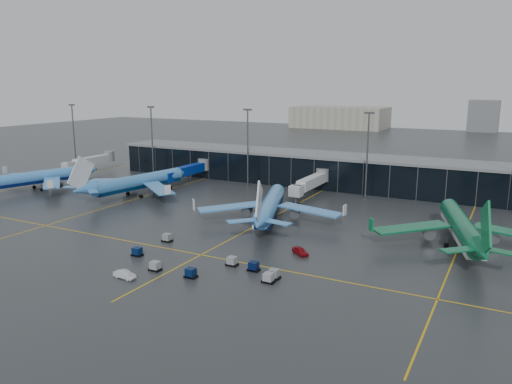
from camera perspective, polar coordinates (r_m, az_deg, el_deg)
The scene contains 14 objects.
ground at distance 118.11m, azimuth -6.25°, elevation -4.25°, with size 600.00×600.00×0.00m, color #282B2D.
terminal_pier at distance 170.46m, azimuth 5.44°, elevation 2.76°, with size 142.00×17.00×10.70m.
jet_bridges at distance 171.04m, azimuth -7.97°, elevation 2.43°, with size 94.00×27.50×7.20m.
flood_masts at distance 156.38m, azimuth 5.51°, elevation 5.01°, with size 203.00×0.50×25.50m.
distant_hangars at distance 364.69m, azimuth 25.81°, elevation 7.19°, with size 260.00×71.00×22.00m.
taxi_lines at distance 121.94m, azimuth 0.46°, elevation -3.64°, with size 220.00×120.00×0.02m.
airliner_klm_west at distance 174.94m, azimuth -23.22°, elevation 2.40°, with size 36.86×41.97×12.90m, color #458FE3, non-canonical shape.
airliner_arkefly at distance 155.53m, azimuth -13.23°, elevation 2.08°, with size 38.74×44.12×13.56m, color #3E86CD, non-canonical shape.
airliner_klm_near at distance 122.63m, azimuth 1.65°, elevation -0.38°, with size 37.66×42.89×13.18m, color #4491E0, non-canonical shape.
airliner_aer_lingus at distance 112.51m, azimuth 22.52°, elevation -2.38°, with size 38.87×44.27×13.60m, color #0B6138, non-canonical shape.
baggage_carts at distance 94.26m, azimuth -5.57°, elevation -8.08°, with size 31.85×16.32×1.70m.
mobile_airstair at distance 118.64m, azimuth 0.32°, elevation -3.71°, with size 2.55×3.43×3.45m.
service_van_red at distance 100.65m, azimuth 5.09°, elevation -6.73°, with size 1.77×4.39×1.50m, color maroon.
service_van_white at distance 91.58m, azimuth -14.78°, elevation -9.10°, with size 1.51×4.33×1.43m, color silver.
Camera 1 is at (63.93, -93.51, 33.46)m, focal length 35.00 mm.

